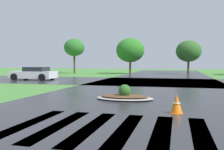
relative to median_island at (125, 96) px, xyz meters
name	(u,v)px	position (x,y,z in m)	size (l,w,h in m)	color
asphalt_roadway	(141,97)	(0.62, 0.93, -0.14)	(10.63, 80.00, 0.01)	#2B2B30
asphalt_cross_road	(157,82)	(0.62, 10.78, -0.14)	(90.00, 9.57, 0.01)	#2B2B30
crosswalk_stripes	(108,128)	(0.62, -5.03, -0.14)	(4.95, 3.53, 0.01)	white
median_island	(125,96)	(0.00, 0.00, 0.00)	(2.62, 1.63, 0.68)	#9E9B93
car_blue_compact	(34,74)	(-10.94, 10.14, 0.45)	(4.23, 2.28, 1.23)	silver
traffic_cone	(177,104)	(2.30, -2.67, 0.16)	(0.41, 0.41, 0.64)	orange
background_treeline	(205,48)	(5.85, 24.56, 3.42)	(37.36, 5.13, 5.78)	#4C3823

